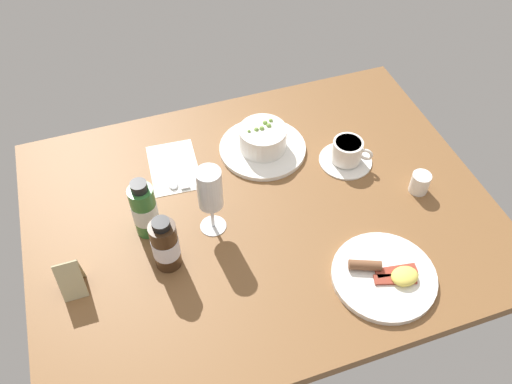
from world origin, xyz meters
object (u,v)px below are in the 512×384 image
at_px(cutlery_setting, 174,168).
at_px(menu_card, 70,276).
at_px(creamer_jug, 420,182).
at_px(sauce_bottle_green, 145,210).
at_px(wine_glass, 210,191).
at_px(sauce_bottle_brown, 165,245).
at_px(breakfast_plate, 385,276).
at_px(porridge_bowl, 263,141).
at_px(coffee_cup, 347,153).

distance_m(cutlery_setting, menu_card, 0.40).
bearing_deg(cutlery_setting, menu_card, 44.96).
bearing_deg(creamer_jug, menu_card, 0.85).
xyz_separation_m(sauce_bottle_green, menu_card, (0.18, 0.11, -0.02)).
xyz_separation_m(wine_glass, menu_card, (0.32, 0.07, -0.08)).
distance_m(sauce_bottle_brown, breakfast_plate, 0.48).
height_order(porridge_bowl, sauce_bottle_brown, sauce_bottle_brown).
bearing_deg(cutlery_setting, sauce_bottle_brown, 74.74).
xyz_separation_m(porridge_bowl, breakfast_plate, (-0.12, 0.46, -0.02)).
xyz_separation_m(coffee_cup, sauce_bottle_brown, (0.50, 0.16, 0.04)).
height_order(coffee_cup, creamer_jug, coffee_cup).
xyz_separation_m(creamer_jug, breakfast_plate, (0.20, 0.20, -0.02)).
relative_size(coffee_cup, sauce_bottle_brown, 0.94).
xyz_separation_m(cutlery_setting, menu_card, (0.28, 0.28, 0.05)).
distance_m(porridge_bowl, sauce_bottle_green, 0.38).
xyz_separation_m(porridge_bowl, menu_card, (0.52, 0.27, 0.02)).
distance_m(cutlery_setting, coffee_cup, 0.45).
distance_m(porridge_bowl, cutlery_setting, 0.24).
height_order(coffee_cup, wine_glass, wine_glass).
distance_m(coffee_cup, sauce_bottle_green, 0.53).
distance_m(sauce_bottle_brown, menu_card, 0.20).
distance_m(creamer_jug, wine_glass, 0.52).
bearing_deg(menu_card, sauce_bottle_brown, -179.64).
bearing_deg(menu_card, sauce_bottle_green, -149.65).
height_order(coffee_cup, breakfast_plate, coffee_cup).
height_order(porridge_bowl, breakfast_plate, porridge_bowl).
height_order(porridge_bowl, menu_card, menu_card).
distance_m(porridge_bowl, menu_card, 0.58).
relative_size(porridge_bowl, creamer_jug, 3.90).
xyz_separation_m(cutlery_setting, coffee_cup, (-0.43, 0.12, 0.03)).
height_order(wine_glass, sauce_bottle_green, wine_glass).
height_order(wine_glass, sauce_bottle_brown, wine_glass).
distance_m(cutlery_setting, wine_glass, 0.25).
bearing_deg(coffee_cup, breakfast_plate, 78.39).
distance_m(creamer_jug, menu_card, 0.83).
bearing_deg(porridge_bowl, cutlery_setting, -2.22).
distance_m(porridge_bowl, creamer_jug, 0.41).
height_order(wine_glass, breakfast_plate, wine_glass).
bearing_deg(coffee_cup, sauce_bottle_brown, 17.48).
relative_size(cutlery_setting, creamer_jug, 3.27).
bearing_deg(breakfast_plate, wine_glass, -39.45).
bearing_deg(porridge_bowl, sauce_bottle_green, 25.96).
distance_m(sauce_bottle_green, breakfast_plate, 0.55).
bearing_deg(cutlery_setting, wine_glass, 101.92).
bearing_deg(menu_card, creamer_jug, -179.15).
bearing_deg(sauce_bottle_brown, cutlery_setting, -105.26).
bearing_deg(sauce_bottle_green, sauce_bottle_brown, 102.63).
height_order(creamer_jug, sauce_bottle_green, sauce_bottle_green).
bearing_deg(creamer_jug, sauce_bottle_green, -8.10).
bearing_deg(coffee_cup, menu_card, 12.75).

